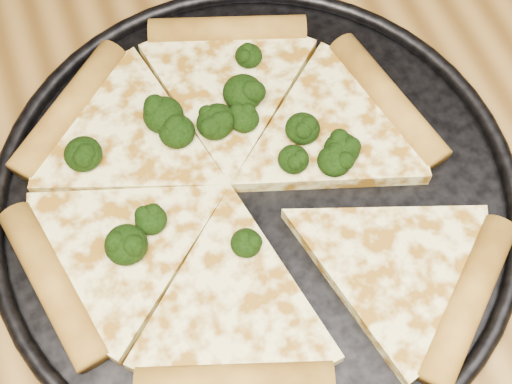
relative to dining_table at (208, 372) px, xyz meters
name	(u,v)px	position (x,y,z in m)	size (l,w,h in m)	color
dining_table	(208,372)	(0.00, 0.00, 0.00)	(1.20, 0.90, 0.75)	olive
pizza_pan	(256,197)	(0.07, 0.09, 0.10)	(0.39, 0.39, 0.02)	black
pizza	(239,190)	(0.06, 0.09, 0.11)	(0.35, 0.36, 0.02)	#FFFA9C
broccoli_florets	(218,141)	(0.06, 0.13, 0.12)	(0.21, 0.17, 0.02)	black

